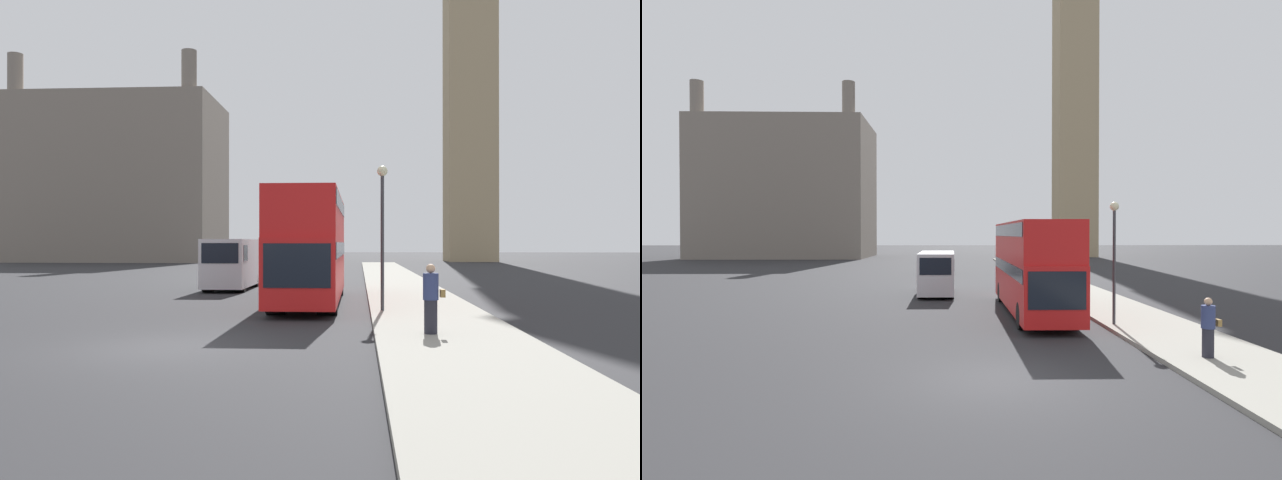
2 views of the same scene
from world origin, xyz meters
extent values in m
plane|color=#28282B|center=(0.00, 0.00, 0.00)|extent=(300.00, 300.00, 0.00)
cube|color=gray|center=(6.93, 0.00, 0.07)|extent=(3.85, 120.00, 0.15)
cube|color=tan|center=(19.38, 69.53, 22.15)|extent=(6.29, 6.29, 44.31)
cube|color=slate|center=(-27.33, 67.87, 10.74)|extent=(26.06, 15.63, 21.48)
cylinder|color=slate|center=(-38.40, 61.22, 23.84)|extent=(1.88, 1.88, 4.72)
cylinder|color=slate|center=(-16.25, 61.22, 23.84)|extent=(1.88, 1.88, 4.72)
cube|color=red|center=(2.68, 10.73, 1.46)|extent=(2.41, 11.40, 2.32)
cube|color=red|center=(2.68, 10.73, 3.48)|extent=(2.41, 11.17, 1.71)
cube|color=black|center=(2.68, 10.73, 2.20)|extent=(2.45, 10.95, 0.55)
cube|color=black|center=(2.68, 10.73, 3.96)|extent=(2.45, 10.72, 0.55)
cube|color=black|center=(2.68, 5.02, 1.74)|extent=(2.12, 0.03, 1.39)
cylinder|color=black|center=(1.81, 6.74, 0.54)|extent=(0.68, 1.08, 1.08)
cylinder|color=black|center=(3.55, 6.74, 0.54)|extent=(0.68, 1.08, 1.08)
cylinder|color=black|center=(1.81, 14.72, 0.54)|extent=(0.68, 1.08, 1.08)
cylinder|color=black|center=(3.55, 14.72, 0.54)|extent=(0.68, 1.08, 1.08)
cube|color=silver|center=(-2.04, 18.14, 1.42)|extent=(2.12, 5.87, 2.44)
cube|color=black|center=(-2.04, 15.19, 1.95)|extent=(1.80, 0.02, 0.98)
cube|color=black|center=(-2.04, 16.23, 1.95)|extent=(2.15, 1.06, 0.78)
cylinder|color=black|center=(-2.84, 16.14, 0.36)|extent=(0.53, 0.71, 0.71)
cylinder|color=black|center=(-1.25, 16.14, 0.36)|extent=(0.53, 0.71, 0.71)
cylinder|color=black|center=(-2.84, 20.13, 0.36)|extent=(0.53, 0.71, 0.71)
cylinder|color=black|center=(-1.25, 20.13, 0.36)|extent=(0.53, 0.71, 0.71)
cylinder|color=#23232D|center=(6.42, 1.59, 0.58)|extent=(0.33, 0.33, 0.86)
cylinder|color=navy|center=(6.42, 1.59, 1.34)|extent=(0.39, 0.39, 0.68)
sphere|color=tan|center=(6.42, 1.59, 1.80)|extent=(0.23, 0.23, 0.23)
cube|color=olive|center=(6.72, 1.59, 1.17)|extent=(0.12, 0.24, 0.20)
cylinder|color=#38383D|center=(5.41, 7.00, 2.44)|extent=(0.12, 0.12, 4.57)
sphere|color=beige|center=(5.41, 7.00, 4.90)|extent=(0.36, 0.36, 0.36)
cube|color=black|center=(-2.50, 33.69, 0.54)|extent=(1.73, 4.24, 0.73)
cube|color=black|center=(-2.50, 33.79, 1.17)|extent=(1.55, 2.03, 0.53)
cylinder|color=black|center=(-3.18, 32.33, 0.34)|extent=(0.38, 0.68, 0.68)
cylinder|color=black|center=(-1.83, 32.33, 0.34)|extent=(0.38, 0.68, 0.68)
cylinder|color=black|center=(-3.18, 35.04, 0.34)|extent=(0.38, 0.68, 0.68)
cylinder|color=black|center=(-1.83, 35.04, 0.34)|extent=(0.38, 0.68, 0.68)
camera|label=1|loc=(4.60, -14.31, 2.45)|focal=35.00mm
camera|label=2|loc=(-1.17, -12.90, 3.81)|focal=28.00mm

